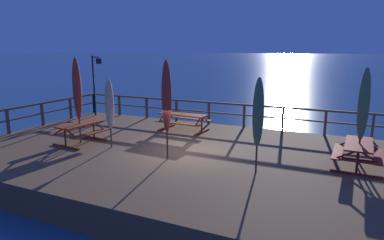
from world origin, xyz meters
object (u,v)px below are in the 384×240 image
picnic_table_back_right (183,118)px  patio_umbrella_tall_mid_left (258,113)px  picnic_table_mid_centre (358,150)px  patio_umbrella_tall_mid_right (167,97)px  patio_umbrella_tall_front (109,104)px  patio_umbrella_short_front (77,89)px  patio_umbrella_tall_back_right (364,105)px  picnic_table_front_left (80,129)px  lamp_post_hooked (96,76)px

picnic_table_back_right → patio_umbrella_tall_mid_left: (4.22, -3.77, 1.22)m
picnic_table_back_right → picnic_table_mid_centre: size_ratio=1.17×
picnic_table_mid_centre → patio_umbrella_tall_mid_right: 6.10m
patio_umbrella_tall_mid_left → patio_umbrella_tall_front: patio_umbrella_tall_mid_left is taller
patio_umbrella_tall_mid_left → patio_umbrella_tall_mid_right: bearing=180.0°
patio_umbrella_short_front → patio_umbrella_tall_back_right: patio_umbrella_short_front is taller
patio_umbrella_short_front → patio_umbrella_tall_mid_right: 4.00m
picnic_table_front_left → patio_umbrella_tall_mid_right: size_ratio=0.58×
patio_umbrella_short_front → patio_umbrella_tall_front: (1.48, -0.02, -0.46)m
patio_umbrella_tall_mid_left → patio_umbrella_tall_front: 5.48m
picnic_table_front_left → patio_umbrella_tall_mid_left: (6.94, -0.31, 1.23)m
picnic_table_back_right → patio_umbrella_tall_front: size_ratio=0.89×
patio_umbrella_tall_front → patio_umbrella_short_front: bearing=179.4°
patio_umbrella_tall_front → lamp_post_hooked: size_ratio=0.79×
patio_umbrella_tall_back_right → patio_umbrella_tall_mid_right: patio_umbrella_tall_mid_right is taller
picnic_table_back_right → lamp_post_hooked: (-5.73, 1.11, 1.55)m
picnic_table_mid_centre → patio_umbrella_short_front: bearing=-171.5°
picnic_table_mid_centre → patio_umbrella_tall_front: bearing=-169.9°
patio_umbrella_short_front → patio_umbrella_tall_back_right: size_ratio=1.07×
picnic_table_back_right → patio_umbrella_tall_front: (-1.24, -3.47, 1.04)m
patio_umbrella_tall_mid_left → patio_umbrella_short_front: bearing=177.4°
picnic_table_front_left → patio_umbrella_tall_front: (1.47, -0.01, 1.06)m
picnic_table_back_right → patio_umbrella_short_front: (-2.72, -3.45, 1.50)m
picnic_table_front_left → lamp_post_hooked: 5.69m
patio_umbrella_tall_back_right → lamp_post_hooked: bearing=166.1°
picnic_table_mid_centre → patio_umbrella_tall_front: 8.36m
picnic_table_mid_centre → patio_umbrella_tall_mid_right: patio_umbrella_tall_mid_right is taller
picnic_table_back_right → picnic_table_mid_centre: 7.21m
patio_umbrella_tall_mid_left → patio_umbrella_tall_mid_right: patio_umbrella_tall_mid_right is taller
patio_umbrella_tall_back_right → patio_umbrella_tall_front: (-8.18, -1.45, -0.33)m
patio_umbrella_tall_front → lamp_post_hooked: lamp_post_hooked is taller
patio_umbrella_tall_mid_right → patio_umbrella_tall_front: size_ratio=1.27×
patio_umbrella_tall_front → lamp_post_hooked: (-4.49, 4.58, 0.50)m
patio_umbrella_tall_mid_left → patio_umbrella_tall_mid_right: size_ratio=0.87×
picnic_table_front_left → patio_umbrella_short_front: size_ratio=0.58×
patio_umbrella_tall_mid_left → lamp_post_hooked: 11.09m
picnic_table_front_left → patio_umbrella_tall_mid_left: patio_umbrella_tall_mid_left is taller
patio_umbrella_tall_back_right → patio_umbrella_tall_mid_right: 5.93m
patio_umbrella_tall_front → patio_umbrella_tall_back_right: bearing=10.0°
patio_umbrella_tall_front → picnic_table_back_right: bearing=70.3°
patio_umbrella_short_front → picnic_table_mid_centre: bearing=8.5°
picnic_table_back_right → lamp_post_hooked: size_ratio=0.70×
picnic_table_back_right → patio_umbrella_tall_back_right: size_ratio=0.74×
picnic_table_mid_centre → patio_umbrella_tall_mid_left: bearing=-147.0°
patio_umbrella_short_front → lamp_post_hooked: bearing=123.4°
patio_umbrella_tall_back_right → picnic_table_mid_centre: bearing=153.6°
picnic_table_back_right → patio_umbrella_tall_mid_right: bearing=-71.4°
patio_umbrella_tall_front → picnic_table_front_left: bearing=179.7°
picnic_table_mid_centre → patio_umbrella_tall_front: size_ratio=0.76×
patio_umbrella_tall_mid_right → lamp_post_hooked: bearing=145.2°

